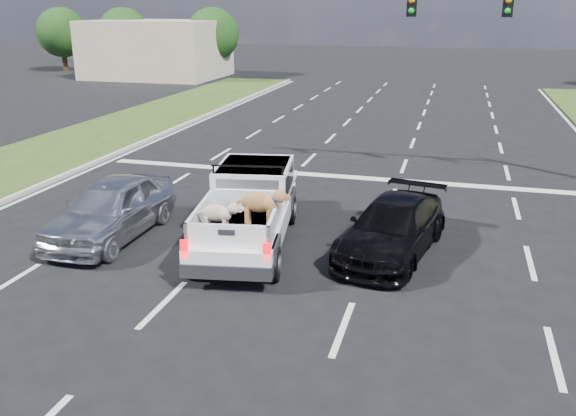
# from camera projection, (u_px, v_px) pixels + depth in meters

# --- Properties ---
(ground) EXTENTS (160.00, 160.00, 0.00)m
(ground) POSITION_uv_depth(u_px,v_px,m) (249.00, 316.00, 11.24)
(ground) COLOR black
(ground) RESTS_ON ground
(road_markings) EXTENTS (17.75, 60.00, 0.01)m
(road_markings) POSITION_uv_depth(u_px,v_px,m) (324.00, 208.00, 17.24)
(road_markings) COLOR silver
(road_markings) RESTS_ON ground
(curb_left) EXTENTS (0.15, 60.00, 0.14)m
(curb_left) POSITION_uv_depth(u_px,v_px,m) (37.00, 187.00, 18.99)
(curb_left) COLOR #AAA69C
(curb_left) RESTS_ON ground
(building_left) EXTENTS (10.00, 8.00, 4.40)m
(building_left) POSITION_uv_depth(u_px,v_px,m) (157.00, 49.00, 48.53)
(building_left) COLOR #C1B393
(building_left) RESTS_ON ground
(tree_far_a) EXTENTS (4.20, 4.20, 5.40)m
(tree_far_a) POSITION_uv_depth(u_px,v_px,m) (62.00, 32.00, 52.53)
(tree_far_a) COLOR #332114
(tree_far_a) RESTS_ON ground
(tree_far_b) EXTENTS (4.20, 4.20, 5.40)m
(tree_far_b) POSITION_uv_depth(u_px,v_px,m) (124.00, 33.00, 51.02)
(tree_far_b) COLOR #332114
(tree_far_b) RESTS_ON ground
(tree_far_c) EXTENTS (4.20, 4.20, 5.40)m
(tree_far_c) POSITION_uv_depth(u_px,v_px,m) (213.00, 34.00, 49.01)
(tree_far_c) COLOR #332114
(tree_far_c) RESTS_ON ground
(pickup_truck) EXTENTS (2.65, 5.37, 1.93)m
(pickup_truck) POSITION_uv_depth(u_px,v_px,m) (249.00, 208.00, 14.42)
(pickup_truck) COLOR black
(pickup_truck) RESTS_ON ground
(silver_sedan) EXTENTS (1.74, 4.32, 1.47)m
(silver_sedan) POSITION_uv_depth(u_px,v_px,m) (111.00, 208.00, 14.88)
(silver_sedan) COLOR #BABDC2
(silver_sedan) RESTS_ON ground
(black_coupe) EXTENTS (2.54, 4.55, 1.25)m
(black_coupe) POSITION_uv_depth(u_px,v_px,m) (393.00, 228.00, 13.90)
(black_coupe) COLOR black
(black_coupe) RESTS_ON ground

